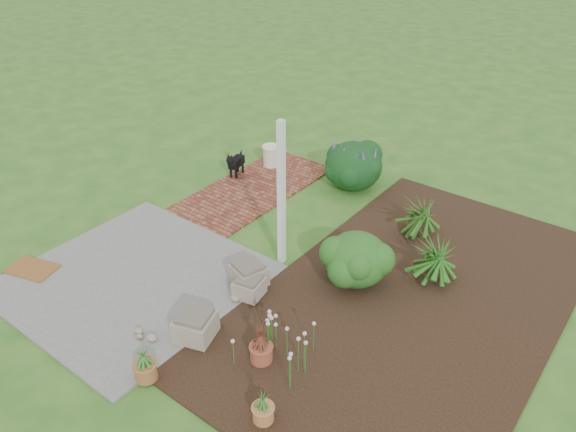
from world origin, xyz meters
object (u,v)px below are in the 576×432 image
Objects in this scene: black_dog at (235,162)px; evergreen_shrub at (357,258)px; stone_trough_near at (195,327)px; cream_ceramic_urn at (271,156)px.

evergreen_shrub is (3.92, -1.53, 0.10)m from black_dog.
cream_ceramic_urn is at bearing 117.95° from stone_trough_near.
cream_ceramic_urn is (0.28, 0.85, -0.09)m from black_dog.
cream_ceramic_urn is 4.35m from evergreen_shrub.
cream_ceramic_urn is (-2.55, 4.81, 0.06)m from stone_trough_near.
black_dog is at bearing 125.56° from stone_trough_near.
cream_ceramic_urn reaches higher than stone_trough_near.
evergreen_shrub reaches higher than stone_trough_near.
stone_trough_near is 0.82× the size of black_dog.
evergreen_shrub reaches higher than cream_ceramic_urn.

